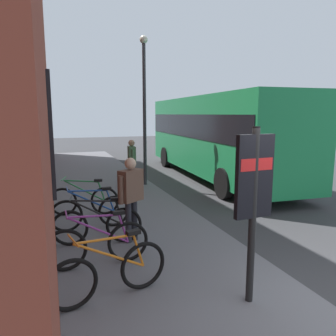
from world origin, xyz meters
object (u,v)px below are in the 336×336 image
Objects in this scene: bicycle_beside_lamp at (110,272)px; bicycle_mid_rack at (98,225)px; bicycle_end_of_row at (98,244)px; transit_info_sign at (254,188)px; bicycle_leaning_wall at (91,212)px; pedestrian_near_bus at (131,191)px; city_bus at (215,132)px; street_lamp at (144,99)px; pedestrian_by_facade at (132,158)px; bicycle_under_window at (84,200)px.

bicycle_beside_lamp is 2.04m from bicycle_mid_rack.
bicycle_beside_lamp is at bearing -178.98° from bicycle_end_of_row.
bicycle_end_of_row is 0.74× the size of transit_info_sign.
pedestrian_near_bus is at bearing -145.22° from bicycle_leaning_wall.
transit_info_sign is at bearing -111.18° from bicycle_beside_lamp.
transit_info_sign is 9.55m from city_bus.
city_bus is 3.65m from street_lamp.
city_bus is 7.88m from pedestrian_near_bus.
pedestrian_by_facade is at bearing -1.44° from transit_info_sign.
street_lamp is at bearing -25.49° from bicycle_mid_rack.
pedestrian_near_bus is (-6.00, 5.04, -0.76)m from city_bus.
city_bus reaches higher than pedestrian_near_bus.
bicycle_beside_lamp is at bearing 164.04° from pedestrian_by_facade.
transit_info_sign reaches higher than bicycle_beside_lamp.
transit_info_sign is at bearing -154.86° from bicycle_leaning_wall.
transit_info_sign is 7.68m from pedestrian_by_facade.
bicycle_leaning_wall is at bearing -3.13° from bicycle_end_of_row.
city_bus is 6.22× the size of pedestrian_near_bus.
city_bus is (5.93, -5.71, 1.41)m from bicycle_mid_rack.
city_bus reaches higher than pedestrian_by_facade.
bicycle_mid_rack is 6.21m from street_lamp.
bicycle_mid_rack is 0.92m from bicycle_leaning_wall.
bicycle_under_window is at bearing 146.18° from pedestrian_by_facade.
transit_info_sign is at bearing 178.56° from pedestrian_by_facade.
bicycle_beside_lamp is 0.16× the size of city_bus.
pedestrian_by_facade is at bearing -18.82° from bicycle_end_of_row.
street_lamp reaches higher than bicycle_end_of_row.
pedestrian_near_bus is at bearing -41.49° from bicycle_end_of_row.
city_bus reaches higher than bicycle_mid_rack.
bicycle_mid_rack is at bearing -2.97° from bicycle_beside_lamp.
bicycle_mid_rack is 2.02m from bicycle_under_window.
transit_info_sign is at bearing -159.76° from bicycle_under_window.
bicycle_beside_lamp is 0.33× the size of street_lamp.
bicycle_beside_lamp and bicycle_under_window have the same top height.
bicycle_mid_rack is at bearing 136.11° from city_bus.
bicycle_mid_rack and bicycle_leaning_wall have the same top height.
bicycle_leaning_wall is at bearing 34.78° from pedestrian_near_bus.
transit_info_sign is 0.23× the size of city_bus.
pedestrian_by_facade is at bearing -15.96° from bicycle_beside_lamp.
bicycle_leaning_wall is (2.95, -0.08, 0.00)m from bicycle_beside_lamp.
street_lamp is (6.02, -2.53, 2.70)m from bicycle_end_of_row.
bicycle_beside_lamp is 2.28m from transit_info_sign.
bicycle_end_of_row is 1.06× the size of pedestrian_by_facade.
pedestrian_by_facade is (-1.01, 3.82, -0.78)m from city_bus.
bicycle_end_of_row is 0.98m from bicycle_mid_rack.
bicycle_mid_rack is at bearing -7.32° from bicycle_end_of_row.
bicycle_beside_lamp and bicycle_leaning_wall have the same top height.
street_lamp is (-0.88, 3.30, 1.29)m from city_bus.
transit_info_sign is 0.46× the size of street_lamp.
pedestrian_near_bus is (-0.99, -0.69, 0.65)m from bicycle_leaning_wall.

